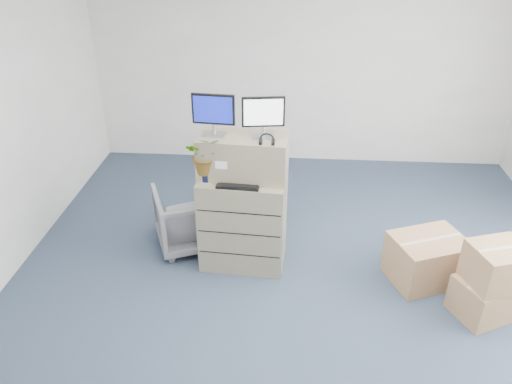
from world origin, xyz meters
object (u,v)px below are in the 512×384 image
Objects in this scene: monitor_right at (263,115)px; office_chair at (190,215)px; water_bottle at (251,167)px; filing_cabinet_lower at (243,221)px; keyboard at (238,185)px; potted_plant at (206,159)px; monitor_left at (213,112)px.

office_chair is (-0.83, 0.27, -1.29)m from monitor_right.
filing_cabinet_lower is at bearing -162.27° from water_bottle.
filing_cabinet_lower is 2.45× the size of keyboard.
monitor_right is at bearing 2.73° from water_bottle.
potted_plant is at bearing 106.18° from office_chair.
water_bottle reaches higher than office_chair.
keyboard reaches higher than filing_cabinet_lower.
potted_plant is (-0.54, -0.10, -0.43)m from monitor_right.
monitor_left is at bearing 176.05° from water_bottle.
potted_plant is (-0.34, -0.06, 0.73)m from filing_cabinet_lower.
office_chair is (-0.60, 0.47, -0.65)m from keyboard.
keyboard is at bearing -119.82° from water_bottle.
monitor_left is 0.47m from monitor_right.
potted_plant reaches higher than water_bottle.
water_bottle is at bearing 137.03° from office_chair.
monitor_left is 0.55× the size of office_chair.
water_bottle is (-0.12, -0.01, -0.54)m from monitor_right.
office_chair is at bearing 128.15° from potted_plant.
water_bottle is at bearing 174.73° from monitor_right.
filing_cabinet_lower is 0.63m from water_bottle.
monitor_left reaches higher than keyboard.
monitor_right is 0.54× the size of office_chair.
monitor_left is 1.03× the size of monitor_right.
water_bottle is at bearing 21.87° from filing_cabinet_lower.
filing_cabinet_lower reaches higher than office_chair.
water_bottle is 0.55× the size of potted_plant.
potted_plant is at bearing 166.73° from keyboard.
office_chair is (-0.29, 0.36, -0.86)m from potted_plant.
office_chair is at bearing 158.59° from filing_cabinet_lower.
office_chair is at bearing 154.07° from monitor_right.
monitor_right is 1.74× the size of water_bottle.
filing_cabinet_lower is 2.41× the size of potted_plant.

